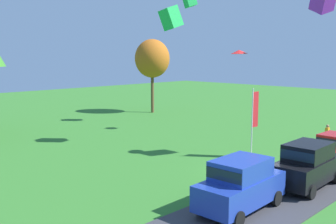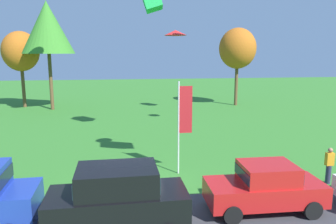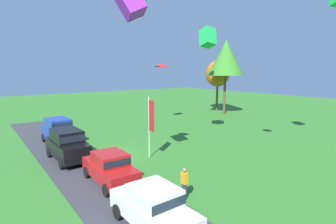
% 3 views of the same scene
% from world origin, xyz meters
% --- Properties ---
extents(ground_plane, '(120.00, 120.00, 0.00)m').
position_xyz_m(ground_plane, '(0.00, 0.00, 0.00)').
color(ground_plane, '#337528').
extents(pavement_strip, '(36.00, 4.40, 0.06)m').
position_xyz_m(pavement_strip, '(0.00, -2.67, 0.03)').
color(pavement_strip, '#38383D').
rests_on(pavement_strip, ground).
extents(car_suv_by_flagpole, '(4.66, 2.17, 2.28)m').
position_xyz_m(car_suv_by_flagpole, '(-5.49, -2.37, 1.30)').
color(car_suv_by_flagpole, '#1E389E').
rests_on(car_suv_by_flagpole, ground).
extents(car_suv_far_end, '(4.64, 2.13, 2.28)m').
position_xyz_m(car_suv_far_end, '(-0.48, -3.03, 1.30)').
color(car_suv_far_end, black).
rests_on(car_suv_far_end, ground).
extents(car_sedan_near_entrance, '(4.43, 2.00, 1.84)m').
position_xyz_m(car_sedan_near_entrance, '(5.03, -2.21, 1.04)').
color(car_sedan_near_entrance, red).
rests_on(car_sedan_near_entrance, ground).
extents(car_sedan_mid_row, '(4.42, 1.99, 1.84)m').
position_xyz_m(car_sedan_mid_row, '(10.29, -2.68, 1.04)').
color(car_sedan_mid_row, white).
rests_on(car_sedan_mid_row, ground).
extents(person_watching_sky, '(0.36, 0.24, 1.71)m').
position_xyz_m(person_watching_sky, '(9.12, -0.02, 0.88)').
color(person_watching_sky, '#2D334C').
rests_on(person_watching_sky, ground).
extents(tree_far_left, '(3.89, 3.89, 8.21)m').
position_xyz_m(tree_far_left, '(-11.10, 24.30, 6.04)').
color(tree_far_left, brown).
rests_on(tree_far_left, ground).
extents(tree_center_back, '(5.26, 5.26, 11.09)m').
position_xyz_m(tree_center_back, '(-7.73, 22.27, 8.44)').
color(tree_center_back, brown).
rests_on(tree_center_back, ground).
extents(flag_banner, '(0.71, 0.08, 4.64)m').
position_xyz_m(flag_banner, '(2.66, 2.18, 2.94)').
color(flag_banner, silver).
rests_on(flag_banner, ground).
extents(kite_box_high_right, '(1.55, 1.37, 1.92)m').
position_xyz_m(kite_box_high_right, '(1.72, 8.87, 9.45)').
color(kite_box_high_right, green).
extents(kite_delta_topmost, '(1.26, 1.26, 0.28)m').
position_xyz_m(kite_delta_topmost, '(2.44, 3.32, 6.97)').
color(kite_delta_topmost, red).
extents(kite_box_mid_center, '(1.76, 1.82, 2.09)m').
position_xyz_m(kite_box_mid_center, '(5.37, -0.82, 10.25)').
color(kite_box_mid_center, purple).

